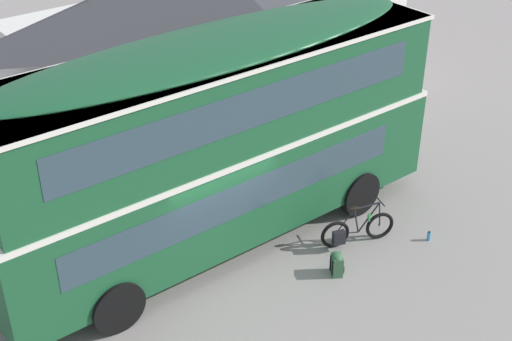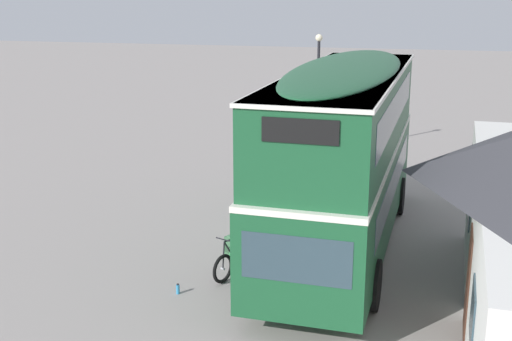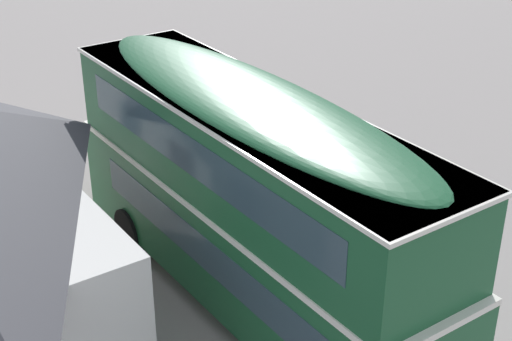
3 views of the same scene
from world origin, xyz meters
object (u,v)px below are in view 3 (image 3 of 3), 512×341
object	(u,v)px
backpack_on_ground	(308,229)
double_decker_bus	(249,192)
water_bottle_blue_sports	(263,190)
touring_bicycle	(265,214)

from	to	relation	value
backpack_on_ground	double_decker_bus	bearing A→B (deg)	113.17
double_decker_bus	water_bottle_blue_sports	world-z (taller)	double_decker_bus
double_decker_bus	backpack_on_ground	xyz separation A→B (m)	(1.12, -2.61, -2.38)
double_decker_bus	backpack_on_ground	distance (m)	3.70
touring_bicycle	double_decker_bus	bearing A→B (deg)	136.08
water_bottle_blue_sports	double_decker_bus	bearing A→B (deg)	138.92
touring_bicycle	backpack_on_ground	xyz separation A→B (m)	(-1.08, -0.49, -0.11)
backpack_on_ground	water_bottle_blue_sports	xyz separation A→B (m)	(2.46, -0.51, -0.15)
touring_bicycle	water_bottle_blue_sports	xyz separation A→B (m)	(1.37, -1.00, -0.26)
double_decker_bus	water_bottle_blue_sports	distance (m)	5.37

